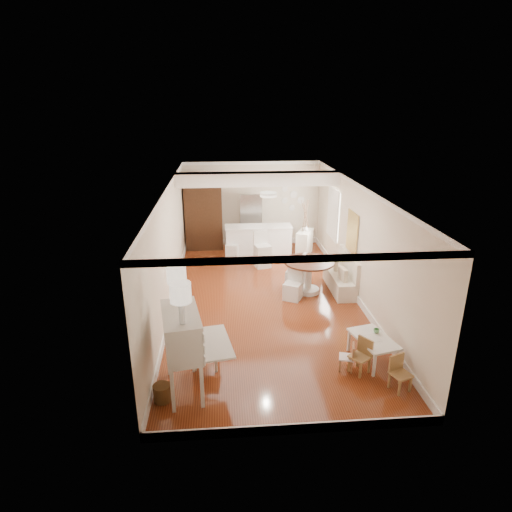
{
  "coord_description": "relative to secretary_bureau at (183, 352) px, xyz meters",
  "views": [
    {
      "loc": [
        -0.99,
        -9.46,
        4.61
      ],
      "look_at": [
        -0.2,
        0.3,
        1.07
      ],
      "focal_mm": 30.0,
      "sensor_mm": 36.0,
      "label": 1
    }
  ],
  "objects": [
    {
      "name": "sideboard",
      "position": [
        3.28,
        6.57,
        -0.34
      ],
      "size": [
        0.68,
        0.91,
        0.79
      ],
      "primitive_type": "cube",
      "rotation": [
        0.0,
        0.0,
        -0.43
      ],
      "color": "white",
      "rests_on": "ground"
    },
    {
      "name": "fridge",
      "position": [
        2.0,
        7.46,
        0.17
      ],
      "size": [
        0.75,
        0.65,
        1.8
      ],
      "primitive_type": "imported",
      "color": "silver",
      "rests_on": "ground"
    },
    {
      "name": "slip_chair_far",
      "position": [
        2.58,
        4.08,
        -0.27
      ],
      "size": [
        0.6,
        0.59,
        0.93
      ],
      "primitive_type": "cube",
      "rotation": [
        0.0,
        0.0,
        -2.01
      ],
      "color": "silver",
      "rests_on": "ground"
    },
    {
      "name": "gustavian_armchair",
      "position": [
        0.34,
        0.69,
        -0.27
      ],
      "size": [
        0.57,
        0.57,
        0.91
      ],
      "primitive_type": "cube",
      "rotation": [
        0.0,
        0.0,
        1.48
      ],
      "color": "silver",
      "rests_on": "ground"
    },
    {
      "name": "secretary_bureau",
      "position": [
        0.0,
        0.0,
        0.0
      ],
      "size": [
        1.33,
        1.35,
        1.46
      ],
      "primitive_type": "cube",
      "rotation": [
        0.0,
        0.0,
        0.17
      ],
      "color": "beige",
      "rests_on": "ground"
    },
    {
      "name": "bar_stool_left",
      "position": [
        0.98,
        6.11,
        -0.28
      ],
      "size": [
        0.44,
        0.44,
        0.89
      ],
      "primitive_type": "cube",
      "rotation": [
        0.0,
        0.0,
        -0.27
      ],
      "color": "silver",
      "rests_on": "ground"
    },
    {
      "name": "dining_table",
      "position": [
        2.84,
        3.73,
        -0.3
      ],
      "size": [
        1.44,
        1.44,
        0.86
      ],
      "primitive_type": "cylinder",
      "rotation": [
        0.0,
        0.0,
        0.15
      ],
      "color": "#4C2618",
      "rests_on": "ground"
    },
    {
      "name": "wicker_basket",
      "position": [
        -0.35,
        -0.25,
        -0.59
      ],
      "size": [
        0.33,
        0.33,
        0.29
      ],
      "primitive_type": "cylinder",
      "rotation": [
        0.0,
        0.0,
        0.17
      ],
      "color": "brown",
      "rests_on": "ground"
    },
    {
      "name": "breakfast_counter",
      "position": [
        1.8,
        6.41,
        -0.22
      ],
      "size": [
        2.05,
        0.65,
        1.03
      ],
      "primitive_type": "cube",
      "color": "white",
      "rests_on": "ground"
    },
    {
      "name": "room",
      "position": [
        1.74,
        3.64,
        1.25
      ],
      "size": [
        9.0,
        9.04,
        2.82
      ],
      "color": "brown",
      "rests_on": "ground"
    },
    {
      "name": "kids_chair_b",
      "position": [
        2.88,
        0.35,
        -0.46
      ],
      "size": [
        0.32,
        0.32,
        0.53
      ],
      "primitive_type": "cube",
      "rotation": [
        0.0,
        0.0,
        -1.85
      ],
      "color": "#A16E49",
      "rests_on": "ground"
    },
    {
      "name": "kids_chair_a",
      "position": [
        3.09,
        0.25,
        -0.4
      ],
      "size": [
        0.44,
        0.44,
        0.66
      ],
      "primitive_type": "cube",
      "rotation": [
        0.0,
        0.0,
        -0.96
      ],
      "color": "#A47D4A",
      "rests_on": "ground"
    },
    {
      "name": "kids_chair_c",
      "position": [
        3.62,
        -0.3,
        -0.42
      ],
      "size": [
        0.39,
        0.39,
        0.63
      ],
      "primitive_type": "cube",
      "rotation": [
        0.0,
        0.0,
        0.37
      ],
      "color": "#9B7546",
      "rests_on": "ground"
    },
    {
      "name": "kids_table",
      "position": [
        3.45,
        0.59,
        -0.49
      ],
      "size": [
        0.8,
        1.09,
        0.49
      ],
      "primitive_type": "cube",
      "rotation": [
        0.0,
        0.0,
        0.24
      ],
      "color": "white",
      "rests_on": "ground"
    },
    {
      "name": "bar_stool_right",
      "position": [
        1.85,
        5.63,
        -0.2
      ],
      "size": [
        0.52,
        0.52,
        1.06
      ],
      "primitive_type": "cube",
      "rotation": [
        0.0,
        0.0,
        0.24
      ],
      "color": "silver",
      "rests_on": "ground"
    },
    {
      "name": "pantry_cabinet",
      "position": [
        0.1,
        7.49,
        0.42
      ],
      "size": [
        1.2,
        0.6,
        2.3
      ],
      "primitive_type": "cube",
      "color": "#381E11",
      "rests_on": "ground"
    },
    {
      "name": "banquette",
      "position": [
        3.69,
        3.81,
        -0.24
      ],
      "size": [
        0.52,
        1.6,
        0.98
      ],
      "primitive_type": "cube",
      "color": "silver",
      "rests_on": "ground"
    },
    {
      "name": "branch_vase",
      "position": [
        3.33,
        6.56,
        0.15
      ],
      "size": [
        0.19,
        0.19,
        0.17
      ],
      "primitive_type": "imported",
      "rotation": [
        0.0,
        0.0,
        -0.14
      ],
      "color": "white",
      "rests_on": "sideboard"
    },
    {
      "name": "slip_chair_near",
      "position": [
        2.39,
        3.37,
        -0.31
      ],
      "size": [
        0.55,
        0.56,
        0.85
      ],
      "primitive_type": "cube",
      "rotation": [
        0.0,
        0.0,
        -0.49
      ],
      "color": "white",
      "rests_on": "ground"
    },
    {
      "name": "pencil_cup",
      "position": [
        3.56,
        0.76,
        -0.2
      ],
      "size": [
        0.12,
        0.12,
        0.09
      ],
      "primitive_type": "imported",
      "rotation": [
        0.0,
        0.0,
        -0.08
      ],
      "color": "#5FA46A",
      "rests_on": "kids_table"
    }
  ]
}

